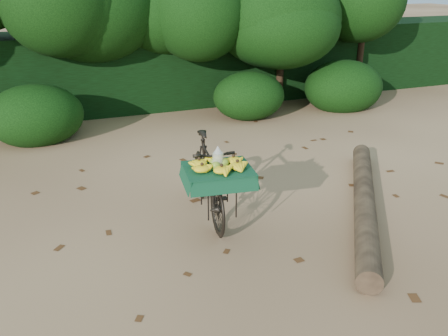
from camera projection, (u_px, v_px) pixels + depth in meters
name	position (u px, v px, depth m)	size (l,w,h in m)	color
ground	(274.00, 209.00, 6.61)	(80.00, 80.00, 0.00)	tan
vendor_bicycle	(208.00, 177.00, 6.20)	(0.88, 1.91, 1.11)	black
fallen_log	(364.00, 200.00, 6.53)	(0.28, 0.28, 3.93)	brown
hedge_backdrop	(161.00, 67.00, 11.71)	(26.00, 1.80, 1.80)	black
tree_row	(139.00, 25.00, 10.39)	(14.50, 2.00, 4.00)	black
bush_clumps	(207.00, 102.00, 10.32)	(8.80, 1.70, 0.90)	black
leaf_litter	(255.00, 190.00, 7.17)	(7.00, 7.30, 0.01)	#4E2B14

